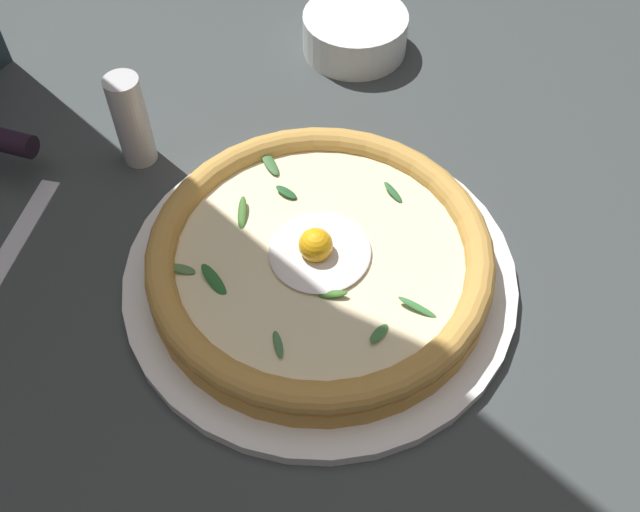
{
  "coord_description": "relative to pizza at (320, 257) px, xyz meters",
  "views": [
    {
      "loc": [
        0.28,
        0.15,
        0.5
      ],
      "look_at": [
        -0.02,
        -0.03,
        0.03
      ],
      "focal_mm": 40.31,
      "sensor_mm": 36.0,
      "label": 1
    }
  ],
  "objects": [
    {
      "name": "side_bowl",
      "position": [
        -0.29,
        -0.13,
        -0.01
      ],
      "size": [
        0.11,
        0.11,
        0.04
      ],
      "primitive_type": "cylinder",
      "color": "white",
      "rests_on": "ground"
    },
    {
      "name": "pizza_plate",
      "position": [
        -0.0,
        0.0,
        -0.02
      ],
      "size": [
        0.33,
        0.33,
        0.01
      ],
      "primitive_type": "cylinder",
      "color": "white",
      "rests_on": "ground"
    },
    {
      "name": "pizza",
      "position": [
        0.0,
        0.0,
        0.0
      ],
      "size": [
        0.28,
        0.28,
        0.05
      ],
      "color": "gold",
      "rests_on": "pizza_plate"
    },
    {
      "name": "pepper_shaker",
      "position": [
        -0.04,
        -0.22,
        0.02
      ],
      "size": [
        0.03,
        0.03,
        0.09
      ],
      "primitive_type": "cylinder",
      "color": "silver",
      "rests_on": "ground"
    },
    {
      "name": "ground_plane",
      "position": [
        0.02,
        0.03,
        -0.05
      ],
      "size": [
        2.4,
        2.4,
        0.03
      ],
      "primitive_type": "cube",
      "color": "#393F3F",
      "rests_on": "ground"
    }
  ]
}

